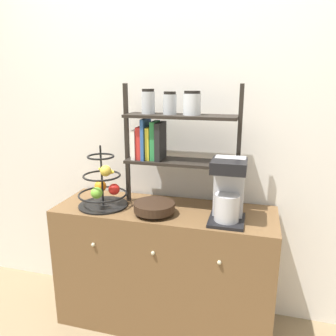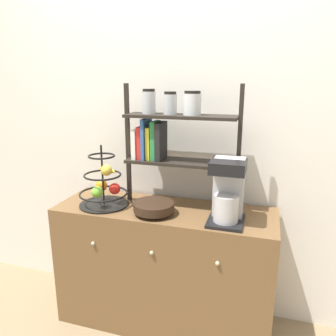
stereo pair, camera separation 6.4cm
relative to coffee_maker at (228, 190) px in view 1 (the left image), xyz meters
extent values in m
cube|color=silver|center=(-0.39, 0.35, 0.31)|extent=(7.00, 0.05, 2.60)
cube|color=brown|center=(-0.39, 0.07, -0.59)|extent=(1.37, 0.46, 0.81)
sphere|color=#B2AD8C|center=(-0.77, -0.17, -0.36)|extent=(0.02, 0.02, 0.02)
sphere|color=#B2AD8C|center=(-0.39, -0.17, -0.36)|extent=(0.02, 0.02, 0.02)
sphere|color=#B2AD8C|center=(-0.02, -0.17, -0.36)|extent=(0.02, 0.02, 0.02)
cube|color=black|center=(0.00, -0.02, -0.17)|extent=(0.20, 0.24, 0.02)
cube|color=#B7B7BC|center=(0.00, 0.04, 0.01)|extent=(0.17, 0.09, 0.34)
cylinder|color=#B7B7BC|center=(0.00, -0.04, -0.09)|extent=(0.14, 0.14, 0.15)
cube|color=black|center=(0.00, -0.03, 0.15)|extent=(0.19, 0.19, 0.07)
cylinder|color=black|center=(-0.78, 0.01, -0.18)|extent=(0.31, 0.31, 0.01)
cylinder|color=black|center=(-0.78, 0.01, 0.02)|extent=(0.01, 0.01, 0.38)
torus|color=black|center=(-0.78, 0.01, -0.10)|extent=(0.31, 0.31, 0.01)
torus|color=black|center=(-0.78, 0.01, 0.02)|extent=(0.24, 0.24, 0.01)
torus|color=black|center=(-0.78, 0.01, 0.14)|extent=(0.17, 0.17, 0.01)
sphere|color=red|center=(-0.71, 0.02, -0.07)|extent=(0.07, 0.07, 0.07)
sphere|color=#6BAD33|center=(-0.78, -0.07, -0.07)|extent=(0.07, 0.07, 0.07)
sphere|color=orange|center=(-0.82, 0.05, -0.06)|extent=(0.08, 0.08, 0.08)
ellipsoid|color=yellow|center=(-0.78, 0.06, 0.04)|extent=(0.15, 0.09, 0.04)
sphere|color=gold|center=(-0.75, 0.01, 0.06)|extent=(0.07, 0.07, 0.07)
cylinder|color=black|center=(-0.43, -0.03, -0.17)|extent=(0.14, 0.14, 0.02)
cylinder|color=black|center=(-0.43, -0.03, -0.13)|extent=(0.25, 0.25, 0.05)
cube|color=black|center=(-0.66, 0.15, 0.20)|extent=(0.02, 0.02, 0.76)
cube|color=black|center=(0.04, 0.15, 0.20)|extent=(0.02, 0.02, 0.76)
cube|color=black|center=(-0.31, 0.15, 0.11)|extent=(0.68, 0.20, 0.02)
cube|color=black|center=(-0.31, 0.15, 0.39)|extent=(0.68, 0.20, 0.02)
cube|color=white|center=(-0.60, 0.15, 0.21)|extent=(0.03, 0.15, 0.18)
cube|color=red|center=(-0.57, 0.15, 0.22)|extent=(0.03, 0.13, 0.20)
cube|color=#2D599E|center=(-0.54, 0.15, 0.24)|extent=(0.02, 0.16, 0.25)
cube|color=yellow|center=(-0.51, 0.15, 0.22)|extent=(0.02, 0.13, 0.20)
cube|color=#2D8C47|center=(-0.48, 0.15, 0.24)|extent=(0.03, 0.12, 0.24)
cube|color=black|center=(-0.44, 0.15, 0.23)|extent=(0.03, 0.16, 0.23)
cylinder|color=#ADB2B7|center=(-0.52, 0.15, 0.46)|extent=(0.08, 0.08, 0.13)
cylinder|color=black|center=(-0.52, 0.15, 0.54)|extent=(0.07, 0.07, 0.02)
cylinder|color=#ADB2B7|center=(-0.38, 0.15, 0.46)|extent=(0.08, 0.08, 0.12)
cylinder|color=black|center=(-0.38, 0.15, 0.52)|extent=(0.07, 0.07, 0.02)
cylinder|color=silver|center=(-0.25, 0.15, 0.46)|extent=(0.11, 0.11, 0.12)
cylinder|color=black|center=(-0.25, 0.15, 0.53)|extent=(0.09, 0.09, 0.02)
camera|label=1|loc=(0.13, -1.77, 0.59)|focal=35.00mm
camera|label=2|loc=(0.19, -1.75, 0.59)|focal=35.00mm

